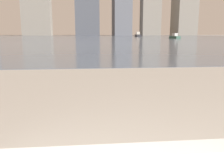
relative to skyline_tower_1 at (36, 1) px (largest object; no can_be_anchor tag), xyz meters
The scene contains 5 objects.
harbor_water 61.70m from the skyline_tower_1, 69.21° to the right, with size 180.00×110.00×0.01m.
harbor_boat_1 82.72m from the skyline_tower_1, 62.35° to the right, with size 1.38×2.78×1.00m.
harbor_boat_3 60.70m from the skyline_tower_1, 52.17° to the right, with size 1.39×3.76×1.40m.
skyline_tower_1 is the anchor object (origin of this frame).
skyline_tower_2 22.36m from the skyline_tower_1, ahead, with size 10.90×6.45×27.78m.
Camera 1 is at (-0.11, 0.10, 0.97)m, focal length 40.00 mm.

